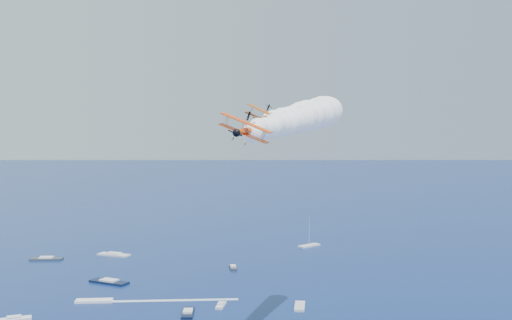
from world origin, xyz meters
TOP-DOWN VIEW (x-y plane):
  - biplane_lead at (2.23, 34.27)m, footprint 10.99×11.57m
  - biplane_trail at (-16.97, 11.71)m, footprint 10.83×11.48m
  - smoke_trail_lead at (23.66, 49.69)m, footprint 55.49×53.06m
  - smoke_trail_trail at (4.61, 26.92)m, footprint 55.48×52.75m
  - spectator_boats at (-4.87, 118.65)m, footprint 237.01×189.71m

SIDE VIEW (x-z plane):
  - spectator_boats at x=-4.87m, z-range 0.00..0.70m
  - biplane_trail at x=-16.97m, z-range 48.05..55.77m
  - smoke_trail_trail at x=4.61m, z-range 48.80..58.99m
  - biplane_lead at x=2.23m, z-range 50.08..58.22m
  - smoke_trail_lead at x=23.66m, z-range 51.04..61.22m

